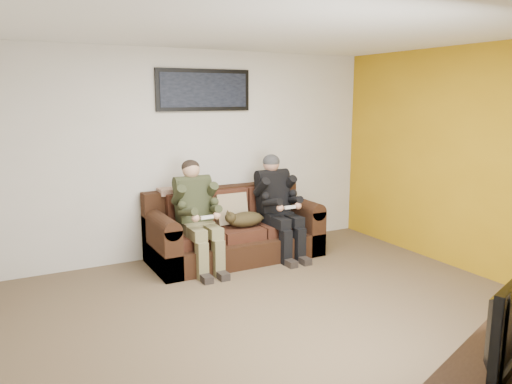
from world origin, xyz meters
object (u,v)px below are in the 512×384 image
person_right (277,200)px  framed_poster (204,90)px  person_left (197,209)px  sofa (233,232)px  cat (244,219)px  television (503,313)px

person_right → framed_poster: 1.67m
framed_poster → person_right: bearing=-37.2°
person_right → framed_poster: size_ratio=1.03×
person_left → sofa: bearing=18.0°
cat → person_left: bearing=178.9°
television → sofa: bearing=69.9°
person_left → television: person_left is taller
framed_poster → cat: bearing=-65.3°
sofa → person_left: (-0.55, -0.18, 0.39)m
person_left → cat: (0.62, -0.01, -0.19)m
person_left → framed_poster: (0.35, 0.57, 1.38)m
cat → television: 3.59m
person_right → television: bearing=-98.7°
sofa → cat: sofa is taller
sofa → television: television is taller
framed_poster → person_left: bearing=-121.6°
person_right → framed_poster: (-0.75, 0.57, 1.38)m
television → person_left: bearing=78.6°
person_left → cat: person_left is taller
television → framed_poster: bearing=72.7°
person_left → person_right: (1.10, 0.00, 0.00)m
person_right → person_left: bearing=-180.0°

